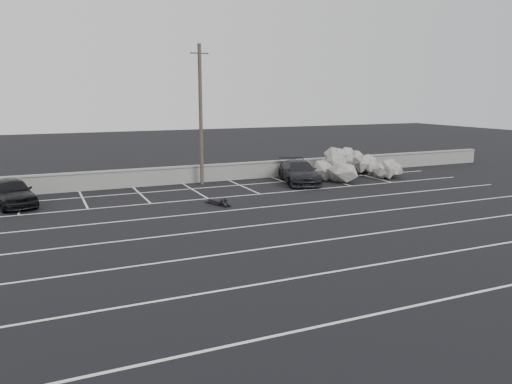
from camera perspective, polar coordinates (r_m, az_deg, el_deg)
name	(u,v)px	position (r m, az deg, el deg)	size (l,w,h in m)	color
ground	(263,249)	(17.74, 0.76, -6.51)	(120.00, 120.00, 0.00)	black
seawall	(166,176)	(30.58, -10.28, 1.86)	(50.00, 0.45, 1.06)	gray
stall_lines	(218,221)	(21.64, -4.33, -3.28)	(36.00, 20.05, 0.01)	silver
car_left	(12,192)	(27.04, -26.13, 0.01)	(1.64, 4.07, 1.39)	black
car_right	(299,172)	(30.70, 4.94, 2.29)	(1.92, 4.71, 1.37)	black
utility_pole	(201,115)	(30.00, -6.34, 8.76)	(1.10, 0.22, 8.24)	#4C4238
trash_bin	(340,168)	(34.76, 9.62, 2.75)	(0.68, 0.68, 0.81)	#232426
riprap_pile	(354,168)	(33.24, 11.08, 2.67)	(6.03, 4.64, 1.61)	#A19E97
person	(215,200)	(24.91, -4.67, -0.88)	(1.36, 2.26, 0.42)	black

